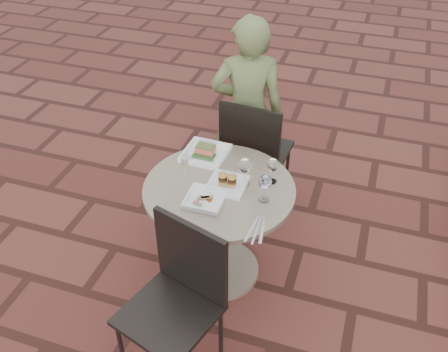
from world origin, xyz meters
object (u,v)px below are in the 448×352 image
(plate_salmon, at_px, (205,153))
(chair_near, at_px, (180,290))
(plate_tuna, at_px, (205,199))
(plate_sliders, at_px, (227,183))
(chair_far, at_px, (254,147))
(diner, at_px, (247,113))
(cafe_table, at_px, (219,218))

(plate_salmon, bearing_deg, chair_near, -78.22)
(plate_salmon, relative_size, plate_tuna, 1.27)
(plate_sliders, bearing_deg, plate_salmon, 132.21)
(plate_tuna, bearing_deg, plate_sliders, 63.94)
(chair_far, relative_size, diner, 0.64)
(chair_far, height_order, plate_tuna, chair_far)
(chair_far, relative_size, plate_sliders, 4.23)
(chair_near, relative_size, plate_sliders, 4.23)
(diner, xyz_separation_m, plate_tuna, (0.05, -1.02, 0.02))
(diner, relative_size, plate_tuna, 6.61)
(chair_far, distance_m, plate_salmon, 0.53)
(diner, bearing_deg, chair_near, 73.88)
(diner, height_order, plate_tuna, diner)
(chair_near, bearing_deg, plate_sliders, 103.81)
(chair_far, height_order, diner, diner)
(cafe_table, relative_size, plate_sliders, 4.10)
(chair_near, xyz_separation_m, plate_salmon, (-0.19, 0.92, 0.20))
(diner, distance_m, plate_sliders, 0.87)
(cafe_table, relative_size, plate_tuna, 4.10)
(plate_salmon, relative_size, plate_sliders, 1.27)
(cafe_table, distance_m, plate_salmon, 0.43)
(plate_sliders, bearing_deg, chair_far, 92.31)
(cafe_table, bearing_deg, chair_far, 88.85)
(chair_near, height_order, plate_sliders, chair_near)
(diner, height_order, plate_salmon, diner)
(cafe_table, distance_m, chair_far, 0.73)
(plate_salmon, height_order, plate_sliders, plate_sliders)
(cafe_table, relative_size, chair_near, 0.97)
(diner, height_order, plate_sliders, diner)
(chair_near, xyz_separation_m, diner, (-0.09, 1.53, 0.18))
(chair_near, height_order, plate_salmon, chair_near)
(chair_near, bearing_deg, diner, 110.43)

